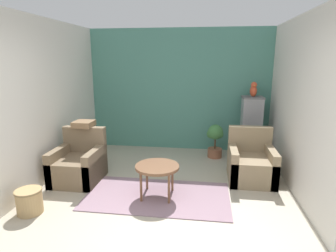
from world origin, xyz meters
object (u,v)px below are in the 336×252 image
(parrot, at_px, (253,90))
(wicker_basket, at_px, (29,201))
(armchair_left, at_px, (79,165))
(armchair_right, at_px, (251,164))
(coffee_table, at_px, (157,169))
(potted_plant, at_px, (215,138))
(birdcage, at_px, (251,129))

(parrot, relative_size, wicker_basket, 0.87)
(armchair_left, bearing_deg, armchair_right, 8.42)
(coffee_table, relative_size, parrot, 2.14)
(armchair_right, distance_m, wicker_basket, 3.41)
(potted_plant, bearing_deg, birdcage, 10.24)
(birdcage, xyz_separation_m, parrot, (0.00, 0.00, 0.80))
(coffee_table, height_order, armchair_right, armchair_right)
(coffee_table, distance_m, armchair_left, 1.46)
(armchair_right, relative_size, birdcage, 0.68)
(armchair_left, xyz_separation_m, potted_plant, (2.29, 1.47, 0.13))
(birdcage, distance_m, wicker_basket, 4.20)
(coffee_table, bearing_deg, parrot, 51.28)
(armchair_left, xyz_separation_m, parrot, (3.00, 1.61, 1.12))
(coffee_table, distance_m, parrot, 2.74)
(birdcage, height_order, potted_plant, birdcage)
(potted_plant, distance_m, wicker_basket, 3.57)
(coffee_table, height_order, parrot, parrot)
(wicker_basket, bearing_deg, armchair_right, 26.19)
(armchair_left, bearing_deg, parrot, 28.14)
(coffee_table, relative_size, potted_plant, 0.93)
(armchair_right, distance_m, potted_plant, 1.20)
(coffee_table, bearing_deg, birdcage, 51.25)
(armchair_left, relative_size, wicker_basket, 2.50)
(armchair_right, distance_m, parrot, 1.64)
(coffee_table, xyz_separation_m, wicker_basket, (-1.60, -0.69, -0.26))
(armchair_right, height_order, potted_plant, armchair_right)
(armchair_left, xyz_separation_m, wicker_basket, (-0.20, -1.08, -0.10))
(coffee_table, relative_size, wicker_basket, 1.87)
(coffee_table, relative_size, armchair_right, 0.75)
(parrot, relative_size, potted_plant, 0.43)
(armchair_right, xyz_separation_m, potted_plant, (-0.57, 1.05, 0.13))
(armchair_right, bearing_deg, parrot, 83.01)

